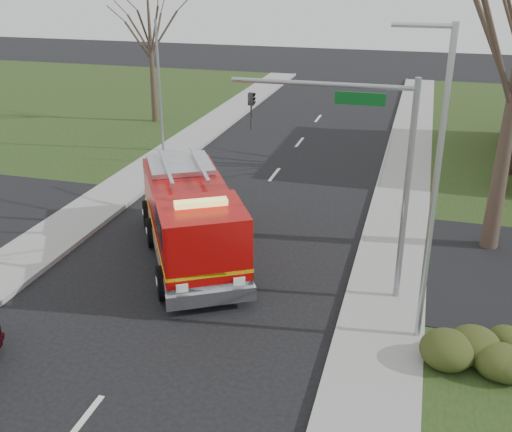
# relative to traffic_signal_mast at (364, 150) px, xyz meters

# --- Properties ---
(ground) EXTENTS (120.00, 120.00, 0.00)m
(ground) POSITION_rel_traffic_signal_mast_xyz_m (-5.21, -1.50, -4.71)
(ground) COLOR black
(ground) RESTS_ON ground
(sidewalk_right) EXTENTS (2.40, 80.00, 0.15)m
(sidewalk_right) POSITION_rel_traffic_signal_mast_xyz_m (0.99, -1.50, -4.63)
(sidewalk_right) COLOR gray
(sidewalk_right) RESTS_ON ground
(sidewalk_left) EXTENTS (2.40, 80.00, 0.15)m
(sidewalk_left) POSITION_rel_traffic_signal_mast_xyz_m (-11.41, -1.50, -4.63)
(sidewalk_left) COLOR gray
(sidewalk_left) RESTS_ON ground
(health_center_sign) EXTENTS (0.12, 2.00, 1.40)m
(health_center_sign) POSITION_rel_traffic_signal_mast_xyz_m (5.29, 11.00, -3.83)
(health_center_sign) COLOR #531314
(health_center_sign) RESTS_ON ground
(hedge_corner) EXTENTS (2.80, 2.00, 0.90)m
(hedge_corner) POSITION_rel_traffic_signal_mast_xyz_m (3.79, -2.50, -4.13)
(hedge_corner) COLOR #2D3413
(hedge_corner) RESTS_ON lawn_right
(bare_tree_left) EXTENTS (4.50, 4.50, 9.00)m
(bare_tree_left) POSITION_rel_traffic_signal_mast_xyz_m (-15.21, 18.50, 0.86)
(bare_tree_left) COLOR #33251E
(bare_tree_left) RESTS_ON ground
(traffic_signal_mast) EXTENTS (5.29, 0.18, 6.80)m
(traffic_signal_mast) POSITION_rel_traffic_signal_mast_xyz_m (0.00, 0.00, 0.00)
(traffic_signal_mast) COLOR gray
(traffic_signal_mast) RESTS_ON ground
(streetlight_pole) EXTENTS (1.48, 0.16, 8.40)m
(streetlight_pole) POSITION_rel_traffic_signal_mast_xyz_m (1.93, -2.00, -0.16)
(streetlight_pole) COLOR #B7BABF
(streetlight_pole) RESTS_ON ground
(utility_pole_far) EXTENTS (0.14, 0.14, 7.00)m
(utility_pole_far) POSITION_rel_traffic_signal_mast_xyz_m (-12.01, 12.50, -1.21)
(utility_pole_far) COLOR gray
(utility_pole_far) RESTS_ON ground
(fire_engine) EXTENTS (6.10, 8.00, 3.11)m
(fire_engine) POSITION_rel_traffic_signal_mast_xyz_m (-5.78, 0.96, -3.30)
(fire_engine) COLOR #9E0807
(fire_engine) RESTS_ON ground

